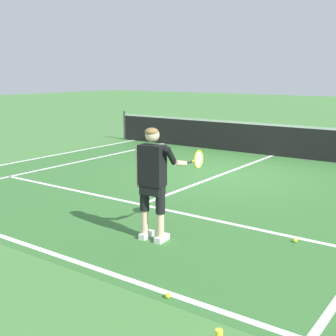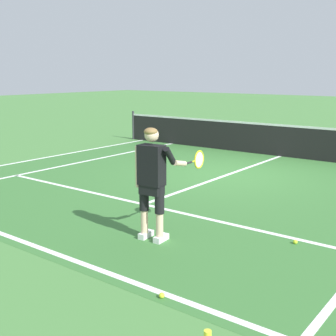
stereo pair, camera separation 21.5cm
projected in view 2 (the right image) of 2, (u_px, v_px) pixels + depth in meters
name	position (u px, v px, depth m)	size (l,w,h in m)	color
ground_plane	(230.00, 174.00, 11.26)	(80.00, 80.00, 0.00)	#477F3D
court_inner_surface	(198.00, 185.00, 10.13)	(10.98, 9.39, 0.00)	#387033
line_baseline	(30.00, 244.00, 6.63)	(10.98, 0.10, 0.01)	white
line_service	(144.00, 204.00, 8.64)	(8.23, 0.10, 0.01)	white
line_centre_service	(227.00, 175.00, 11.13)	(0.10, 6.40, 0.01)	white
line_singles_left	(76.00, 163.00, 12.56)	(0.10, 8.99, 0.01)	white
line_doubles_left	(45.00, 158.00, 13.38)	(0.10, 8.99, 0.01)	white
tennis_net	(281.00, 140.00, 13.52)	(11.96, 0.08, 1.07)	#333338
tennis_player	(153.00, 176.00, 6.62)	(0.62, 1.15, 1.71)	white
tennis_ball_near_feet	(162.00, 295.00, 5.04)	(0.07, 0.07, 0.07)	#CCE02D
tennis_ball_by_baseline	(295.00, 242.00, 6.64)	(0.07, 0.07, 0.07)	#CCE02D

